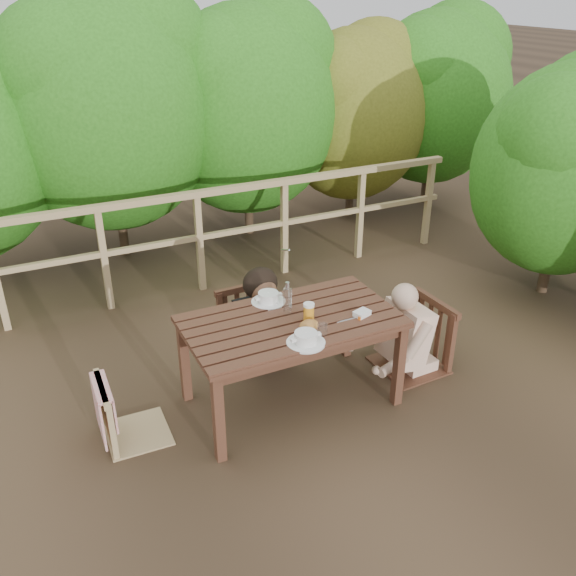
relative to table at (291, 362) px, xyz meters
name	(u,v)px	position (x,y,z in m)	size (l,w,h in m)	color
ground	(291,400)	(0.00, 0.00, -0.34)	(60.00, 60.00, 0.00)	#483522
table	(291,362)	(0.00, 0.00, 0.00)	(1.46, 0.82, 0.67)	#412518
chair_left	(131,382)	(-1.10, 0.12, 0.09)	(0.43, 0.43, 0.86)	tan
chair_far	(253,299)	(0.02, 0.72, 0.15)	(0.49, 0.49, 0.98)	#412518
chair_right	(414,310)	(1.04, -0.01, 0.17)	(0.51, 0.51, 1.02)	#412518
woman	(252,284)	(0.02, 0.74, 0.28)	(0.50, 0.61, 1.24)	black
diner_right	(419,297)	(1.07, -0.01, 0.28)	(0.50, 0.61, 1.24)	beige
railing	(200,242)	(0.00, 2.00, 0.17)	(5.60, 0.10, 1.01)	tan
hedge_row	(191,71)	(0.40, 3.20, 1.56)	(6.60, 1.60, 3.80)	#246015
soup_near	(306,338)	(-0.05, -0.31, 0.38)	(0.25, 0.25, 0.08)	white
soup_far	(268,298)	(-0.04, 0.30, 0.38)	(0.25, 0.25, 0.08)	white
bread_roll	(309,326)	(0.05, -0.17, 0.38)	(0.13, 0.10, 0.08)	#A57034
beer_glass	(309,313)	(0.09, -0.08, 0.41)	(0.08, 0.08, 0.15)	orange
bottle	(287,299)	(0.01, 0.09, 0.46)	(0.06, 0.06, 0.25)	silver
tumbler	(322,330)	(0.10, -0.26, 0.38)	(0.07, 0.07, 0.08)	silver
butter_tub	(362,314)	(0.46, -0.17, 0.36)	(0.11, 0.08, 0.05)	silver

